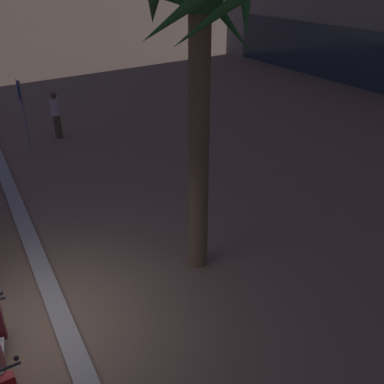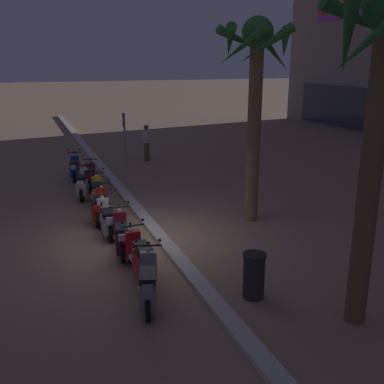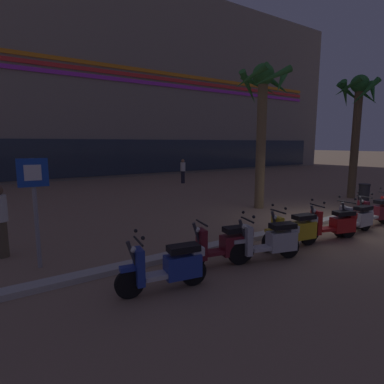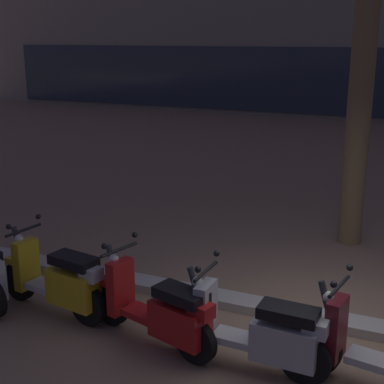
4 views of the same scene
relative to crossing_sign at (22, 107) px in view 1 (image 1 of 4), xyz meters
name	(u,v)px [view 1 (image 1 of 4)]	position (x,y,z in m)	size (l,w,h in m)	color
ground_plane	(38,332)	(9.09, -1.55, -1.50)	(200.00, 200.00, 0.00)	#93755B
curb_strip	(62,321)	(9.09, -1.13, -1.44)	(60.00, 0.36, 0.12)	#BCB7AD
crossing_sign	(22,107)	(0.00, 0.00, 0.00)	(0.60, 0.15, 2.40)	#939399
palm_tree_near_sign	(199,59)	(8.72, 1.89, 2.79)	(2.25, 2.31, 5.84)	olive
pedestrian_strolling_near_curb	(56,114)	(-0.63, 1.20, -0.58)	(0.34, 0.34, 1.74)	brown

